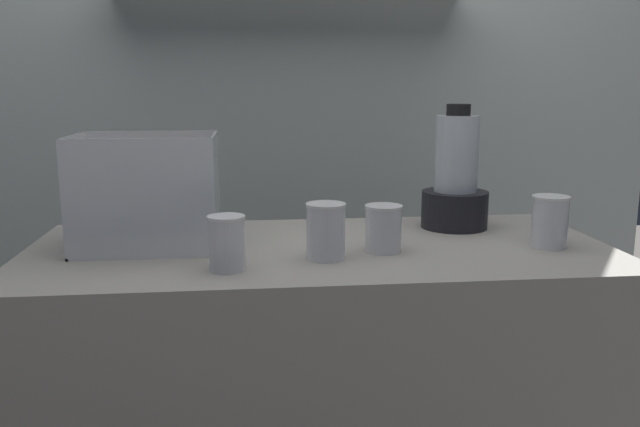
% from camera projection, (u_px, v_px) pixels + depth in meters
% --- Properties ---
extents(counter, '(1.40, 0.64, 0.90)m').
position_uv_depth(counter, '(320.00, 416.00, 1.65)').
color(counter, '#9E998E').
rests_on(counter, ground_plane).
extents(back_wall_unit, '(2.60, 0.24, 2.50)m').
position_uv_depth(back_wall_unit, '(295.00, 91.00, 2.24)').
color(back_wall_unit, silver).
rests_on(back_wall_unit, ground_plane).
extents(carrot_display_bin, '(0.33, 0.24, 0.27)m').
position_uv_depth(carrot_display_bin, '(148.00, 213.00, 1.55)').
color(carrot_display_bin, white).
rests_on(carrot_display_bin, counter).
extents(blender_pitcher, '(0.18, 0.18, 0.33)m').
position_uv_depth(blender_pitcher, '(455.00, 183.00, 1.74)').
color(blender_pitcher, black).
rests_on(blender_pitcher, counter).
extents(juice_cup_pomegranate_far_left, '(0.08, 0.08, 0.12)m').
position_uv_depth(juice_cup_pomegranate_far_left, '(227.00, 245.00, 1.35)').
color(juice_cup_pomegranate_far_left, white).
rests_on(juice_cup_pomegranate_far_left, counter).
extents(juice_cup_beet_left, '(0.09, 0.09, 0.13)m').
position_uv_depth(juice_cup_beet_left, '(328.00, 234.00, 1.44)').
color(juice_cup_beet_left, white).
rests_on(juice_cup_beet_left, counter).
extents(juice_cup_orange_middle, '(0.09, 0.09, 0.11)m').
position_uv_depth(juice_cup_orange_middle, '(383.00, 230.00, 1.50)').
color(juice_cup_orange_middle, white).
rests_on(juice_cup_orange_middle, counter).
extents(juice_cup_carrot_right, '(0.09, 0.09, 0.12)m').
position_uv_depth(juice_cup_carrot_right, '(550.00, 224.00, 1.54)').
color(juice_cup_carrot_right, white).
rests_on(juice_cup_carrot_right, counter).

